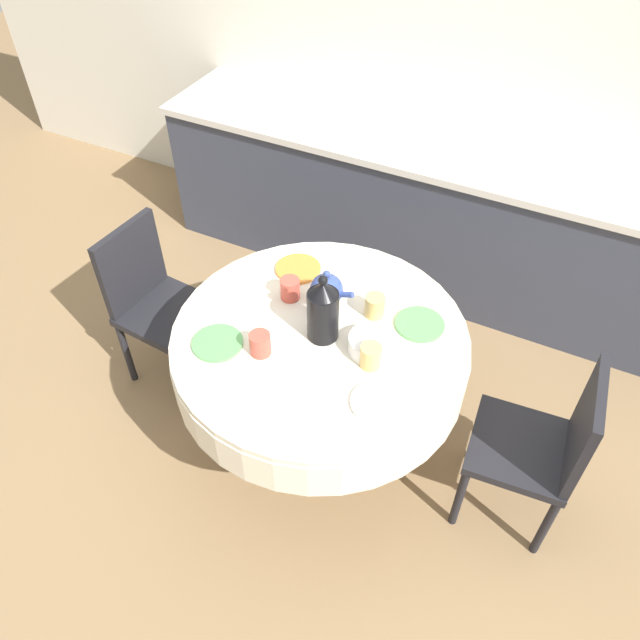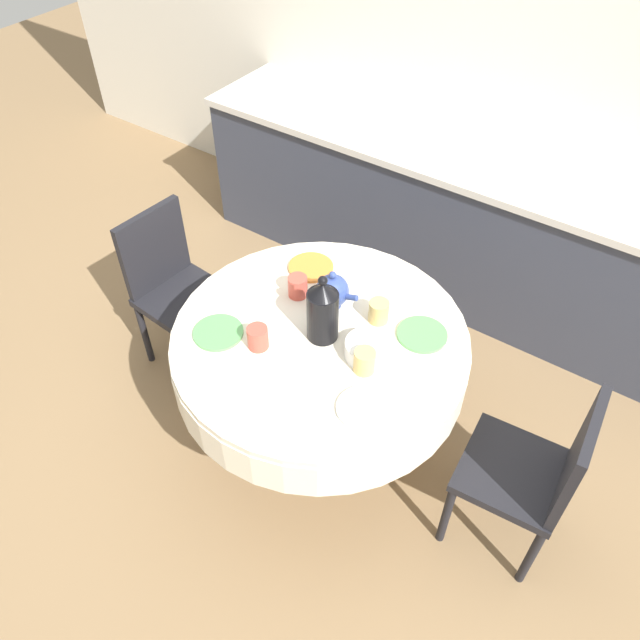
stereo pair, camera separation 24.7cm
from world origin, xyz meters
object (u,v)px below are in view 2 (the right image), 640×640
(coffee_carafe, at_px, (323,311))
(teapot, at_px, (333,291))
(chair_left, at_px, (536,471))
(chair_right, at_px, (174,284))

(coffee_carafe, xyz_separation_m, teapot, (-0.07, 0.17, -0.05))
(chair_left, bearing_deg, chair_right, 85.40)
(chair_right, height_order, coffee_carafe, coffee_carafe)
(chair_left, xyz_separation_m, coffee_carafe, (-0.94, -0.08, 0.40))
(teapot, bearing_deg, chair_left, -5.26)
(coffee_carafe, bearing_deg, chair_left, 4.76)
(chair_right, xyz_separation_m, teapot, (0.90, 0.09, 0.34))
(chair_left, distance_m, coffee_carafe, 1.02)
(chair_left, relative_size, coffee_carafe, 2.80)
(chair_left, relative_size, chair_right, 1.00)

